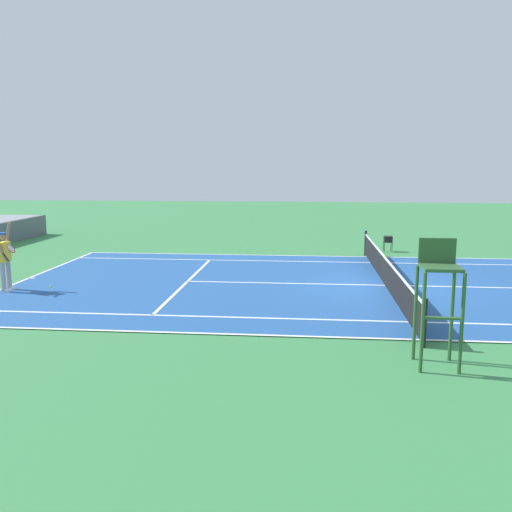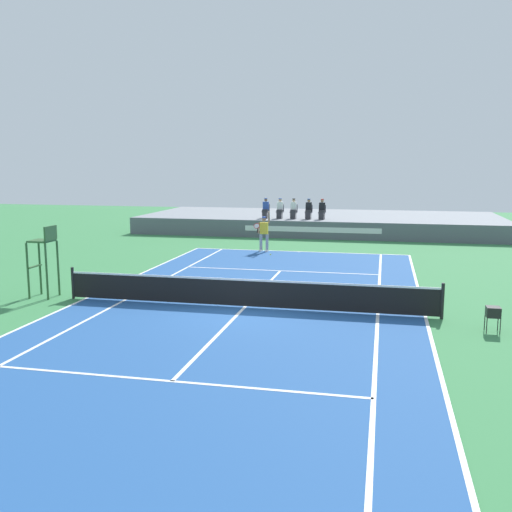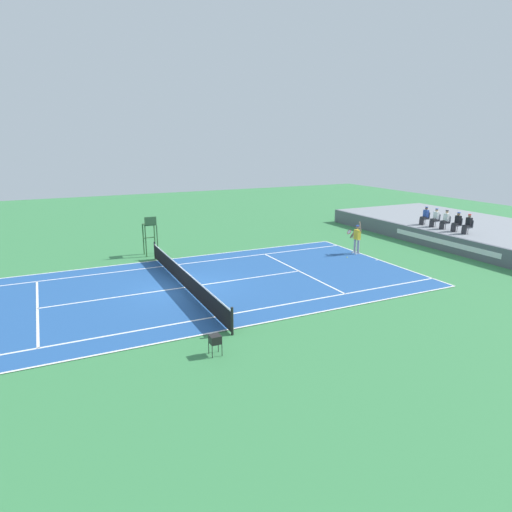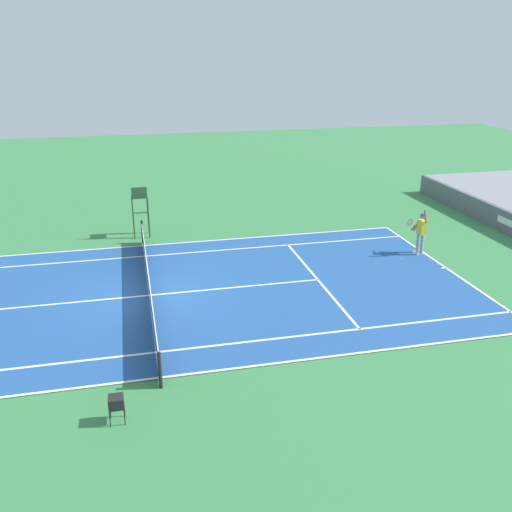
{
  "view_description": "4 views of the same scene",
  "coord_description": "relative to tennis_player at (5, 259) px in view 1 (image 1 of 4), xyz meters",
  "views": [
    {
      "loc": [
        -17.22,
        2.49,
        3.81
      ],
      "look_at": [
        -0.54,
        4.08,
        1.0
      ],
      "focal_mm": 38.0,
      "sensor_mm": 36.0,
      "label": 1
    },
    {
      "loc": [
        4.18,
        -17.14,
        4.5
      ],
      "look_at": [
        -0.54,
        4.08,
        1.0
      ],
      "focal_mm": 40.4,
      "sensor_mm": 36.0,
      "label": 2
    },
    {
      "loc": [
        19.85,
        -5.74,
        6.88
      ],
      "look_at": [
        -0.54,
        4.08,
        1.0
      ],
      "focal_mm": 31.31,
      "sensor_mm": 36.0,
      "label": 3
    },
    {
      "loc": [
        18.75,
        -0.37,
        8.49
      ],
      "look_at": [
        -0.54,
        4.08,
        1.0
      ],
      "focal_mm": 39.12,
      "sensor_mm": 36.0,
      "label": 4
    }
  ],
  "objects": [
    {
      "name": "ground_plane",
      "position": [
        1.81,
        -11.63,
        -0.99
      ],
      "size": [
        80.0,
        80.0,
        0.0
      ],
      "primitive_type": "plane",
      "color": "#387F47"
    },
    {
      "name": "net",
      "position": [
        1.81,
        -11.63,
        -0.47
      ],
      "size": [
        11.98,
        0.1,
        1.07
      ],
      "color": "black",
      "rests_on": "ground"
    },
    {
      "name": "tennis_ball",
      "position": [
        0.57,
        -1.1,
        -0.96
      ],
      "size": [
        0.07,
        0.07,
        0.07
      ],
      "primitive_type": "sphere",
      "color": "#D1E533",
      "rests_on": "ground"
    },
    {
      "name": "tennis_player",
      "position": [
        0.0,
        0.0,
        0.0
      ],
      "size": [
        0.76,
        0.63,
        2.08
      ],
      "color": "#9E9EA3",
      "rests_on": "ground"
    },
    {
      "name": "ball_hopper",
      "position": [
        8.95,
        -12.74,
        -0.42
      ],
      "size": [
        0.36,
        0.36,
        0.7
      ],
      "color": "black",
      "rests_on": "ground"
    },
    {
      "name": "umpire_chair",
      "position": [
        -5.15,
        -11.63,
        0.56
      ],
      "size": [
        0.77,
        0.77,
        2.44
      ],
      "color": "#2D562D",
      "rests_on": "ground"
    },
    {
      "name": "court",
      "position": [
        1.81,
        -11.63,
        -0.98
      ],
      "size": [
        11.08,
        23.88,
        0.03
      ],
      "color": "#235193",
      "rests_on": "ground"
    }
  ]
}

